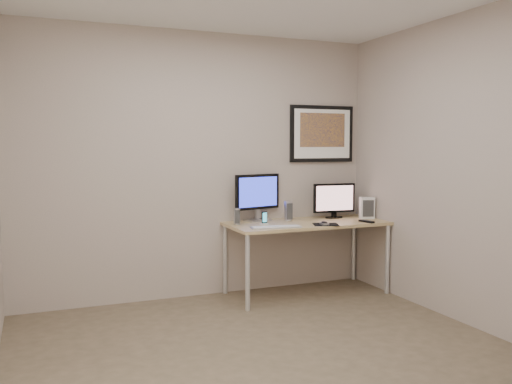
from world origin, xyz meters
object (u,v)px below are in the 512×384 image
phone_dock (264,218)px  speaker_left (237,216)px  monitor_tv (334,200)px  fan_unit (367,208)px  framed_art (322,134)px  keyboard (276,227)px  speaker_right (288,211)px  monitor_large (257,195)px  desk (307,228)px

phone_dock → speaker_left: bearing=141.3°
monitor_tv → fan_unit: (0.31, -0.15, -0.09)m
framed_art → keyboard: (-0.80, -0.57, -0.88)m
speaker_right → framed_art: bearing=24.5°
monitor_large → speaker_right: monitor_large is taller
monitor_tv → desk: bearing=-155.3°
speaker_right → keyboard: (-0.31, -0.39, -0.09)m
fan_unit → speaker_right: bearing=-170.7°
phone_dock → framed_art: bearing=8.3°
monitor_large → speaker_left: monitor_large is taller
desk → monitor_tv: (0.41, 0.15, 0.26)m
monitor_large → fan_unit: 1.18m
monitor_tv → speaker_left: monitor_tv is taller
speaker_left → fan_unit: bearing=10.0°
monitor_large → fan_unit: monitor_large is taller
monitor_tv → fan_unit: monitor_tv is taller
fan_unit → speaker_left: bearing=-164.7°
monitor_large → speaker_left: 0.37m
monitor_tv → keyboard: monitor_tv is taller
desk → framed_art: (0.35, 0.33, 0.96)m
desk → speaker_right: bearing=130.6°
monitor_tv → speaker_left: size_ratio=2.95×
monitor_tv → keyboard: 0.95m
framed_art → speaker_right: (-0.48, -0.18, -0.79)m
phone_dock → keyboard: size_ratio=0.28×
speaker_right → phone_dock: 0.37m
framed_art → keyboard: 1.32m
speaker_right → phone_dock: size_ratio=1.53×
speaker_left → keyboard: (0.26, -0.34, -0.07)m
monitor_large → phone_dock: bearing=-111.3°
keyboard → fan_unit: size_ratio=2.14×
desk → phone_dock: (-0.47, -0.01, 0.13)m
desk → phone_dock: bearing=-179.0°
monitor_large → monitor_tv: monitor_large is taller
speaker_left → speaker_right: (0.58, 0.05, 0.02)m
speaker_left → phone_dock: size_ratio=1.21×
speaker_left → speaker_right: 0.58m
desk → monitor_tv: bearing=20.4°
monitor_large → fan_unit: bearing=-25.9°
keyboard → phone_dock: bearing=103.3°
framed_art → speaker_left: size_ratio=4.72×
phone_dock → fan_unit: bearing=-13.7°
speaker_right → phone_dock: bearing=-150.1°
framed_art → monitor_large: framed_art is taller
desk → speaker_left: size_ratio=10.07×
framed_art → speaker_left: framed_art is taller
desk → fan_unit: bearing=0.4°
monitor_tv → speaker_right: monitor_tv is taller
monitor_tv → fan_unit: 0.35m
speaker_left → fan_unit: (1.43, -0.10, 0.03)m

